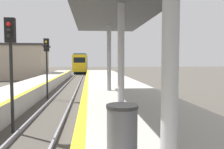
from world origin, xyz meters
TOP-DOWN VIEW (x-y plane):
  - train at (0.00, 51.18)m, footprint 2.86×19.71m
  - signal_near at (-0.99, 6.68)m, footprint 0.36×0.31m
  - signal_mid at (-1.08, 14.02)m, footprint 0.36×0.31m
  - station_canopy at (3.05, 6.23)m, footprint 3.79×14.71m
  - trash_bin at (2.47, 2.08)m, footprint 0.58×0.58m
  - station_building at (-10.49, 32.48)m, footprint 11.97×6.37m

SIDE VIEW (x-z plane):
  - trash_bin at x=2.47m, z-range 0.96..1.92m
  - train at x=0.00m, z-range 0.04..4.29m
  - station_building at x=-10.49m, z-range 0.01..5.19m
  - signal_near at x=-0.99m, z-range 0.86..5.13m
  - signal_mid at x=-1.08m, z-range 0.86..5.13m
  - station_canopy at x=3.05m, z-range 2.75..6.78m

